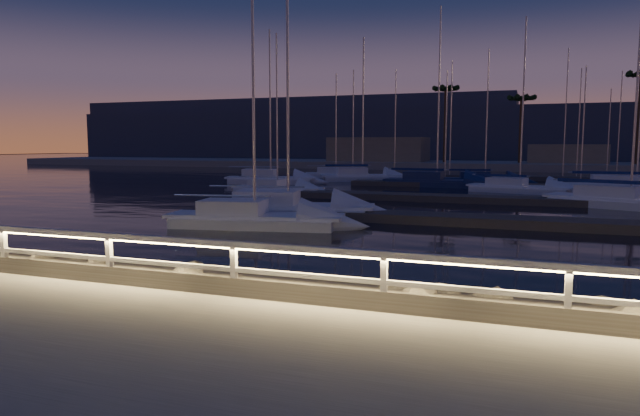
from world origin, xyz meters
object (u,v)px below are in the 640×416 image
Objects in this scene: sailboat_m at (334,174)px; sailboat_n at (483,179)px; sailboat_e at (268,178)px; sailboat_f at (284,207)px; sailboat_j at (275,188)px; sailboat_c at (625,200)px; sailboat_l at (632,187)px; guard_rail at (327,263)px; sailboat_b at (250,217)px; sailboat_g at (517,187)px; sailboat_i at (360,176)px; sailboat_k at (434,181)px.

sailboat_n is (15.53, -4.60, 0.00)m from sailboat_m.
sailboat_e is 11.24m from sailboat_m.
sailboat_f is 12.74m from sailboat_j.
sailboat_l reaches higher than sailboat_c.
sailboat_b reaches higher than guard_rail.
sailboat_c reaches higher than sailboat_g.
sailboat_i is 15.81m from sailboat_j.
sailboat_m is at bearing 108.62° from guard_rail.
sailboat_l is (14.54, -1.28, 0.01)m from sailboat_k.
sailboat_m is (-8.27, 35.49, -0.02)m from sailboat_b.
sailboat_l is (18.33, 21.24, -0.00)m from sailboat_f.
sailboat_j is (4.95, -9.31, -0.08)m from sailboat_e.
sailboat_k reaches higher than sailboat_e.
sailboat_i is (-3.97, 27.12, 0.01)m from sailboat_f.
sailboat_c is 19.37m from sailboat_n.
sailboat_g is 16.77m from sailboat_i.
guard_rail is 42.87m from sailboat_n.
sailboat_b is at bearing -116.99° from sailboat_c.
sailboat_g reaches higher than sailboat_n.
sailboat_k is (7.76, -4.60, -0.02)m from sailboat_i.
sailboat_f is 32.69m from sailboat_m.
sailboat_f is at bearing -131.67° from sailboat_l.
sailboat_e is 14.54m from sailboat_k.
sailboat_g is at bearing -28.51° from sailboat_k.
sailboat_m is at bearing 161.09° from sailboat_c.
sailboat_g is 22.75m from sailboat_m.
sailboat_e is (-10.76, 24.54, 0.04)m from sailboat_b.
sailboat_g is (21.08, -2.17, -0.07)m from sailboat_e.
sailboat_f reaches higher than sailboat_j.
sailboat_g is (-5.88, 8.66, -0.05)m from sailboat_c.
sailboat_j reaches higher than sailboat_m.
sailboat_l reaches higher than sailboat_j.
sailboat_l reaches higher than sailboat_n.
sailboat_n is at bearing 66.40° from sailboat_b.
sailboat_b is at bearing -66.09° from sailboat_j.
guard_rail is 34.44m from sailboat_g.
sailboat_g is 1.12× the size of sailboat_j.
sailboat_i is (-14.41, 8.58, 0.07)m from sailboat_g.
sailboat_k reaches higher than sailboat_n.
sailboat_m is at bearing 108.51° from sailboat_i.
sailboat_m is at bearing 92.98° from sailboat_f.
sailboat_k is 15.04m from sailboat_m.
sailboat_m is (-2.45, 20.26, 0.01)m from sailboat_j.
sailboat_j is 0.69× the size of sailboat_l.
sailboat_m is at bearing 151.86° from sailboat_n.
sailboat_b is at bearing -99.65° from sailboat_f.
sailboat_l reaches higher than sailboat_i.
sailboat_f is 0.96× the size of sailboat_k.
sailboat_c reaches higher than sailboat_e.
sailboat_b is 31.22m from sailboat_i.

